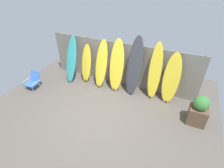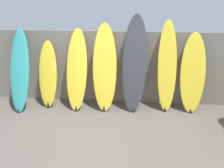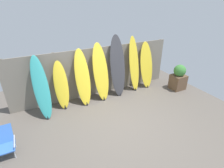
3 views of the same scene
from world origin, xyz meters
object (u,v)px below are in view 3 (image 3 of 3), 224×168
Objects in this scene: surfboard_yellow_6 at (146,65)px; planter_box at (179,78)px; surfboard_charcoal_4 at (118,67)px; surfboard_yellow_3 at (101,73)px; surfboard_yellow_5 at (134,65)px; surfboard_teal_0 at (41,88)px; surfboard_yellow_2 at (83,78)px; surfboard_yellow_1 at (61,86)px; beach_chair at (3,142)px.

surfboard_yellow_6 is 1.79× the size of planter_box.
surfboard_charcoal_4 is 1.36m from surfboard_yellow_6.
surfboard_yellow_5 reaches higher than surfboard_yellow_3.
surfboard_yellow_5 reaches higher than surfboard_teal_0.
surfboard_yellow_2 is at bearing 5.46° from surfboard_teal_0.
surfboard_teal_0 is 1.34m from surfboard_yellow_2.
surfboard_yellow_5 reaches higher than planter_box.
surfboard_yellow_2 is 0.90× the size of surfboard_yellow_5.
surfboard_yellow_1 is 0.85× the size of surfboard_yellow_2.
surfboard_yellow_3 reaches higher than beach_chair.
surfboard_teal_0 is at bearing -177.19° from surfboard_yellow_6.
surfboard_yellow_5 is 2.06× the size of planter_box.
surfboard_teal_0 is 2.93× the size of beach_chair.
surfboard_charcoal_4 is 1.21× the size of surfboard_yellow_6.
surfboard_yellow_3 is at bearing -176.38° from surfboard_yellow_5.
planter_box is (1.02, -0.81, -0.42)m from surfboard_yellow_6.
surfboard_yellow_5 reaches higher than surfboard_yellow_1.
surfboard_yellow_1 is 2.10m from surfboard_charcoal_4.
surfboard_yellow_1 is 0.87× the size of surfboard_yellow_6.
surfboard_yellow_1 is 2.24m from beach_chair.
planter_box is at bearing -18.06° from surfboard_charcoal_4.
surfboard_yellow_2 is 0.93× the size of surfboard_yellow_3.
surfboard_yellow_2 is 0.66m from surfboard_yellow_3.
surfboard_yellow_2 is at bearing -177.82° from surfboard_yellow_5.
surfboard_teal_0 is at bearing 23.13° from beach_chair.
beach_chair is (-5.13, -1.40, -0.58)m from surfboard_yellow_6.
surfboard_yellow_2 is 2.70m from surfboard_yellow_6.
surfboard_yellow_1 is at bearing 14.06° from beach_chair.
surfboard_yellow_1 is 2.50× the size of beach_chair.
planter_box is at bearing -9.92° from surfboard_yellow_1.
planter_box is (2.36, -0.77, -0.61)m from surfboard_charcoal_4.
surfboard_yellow_5 is (1.44, 0.09, 0.04)m from surfboard_yellow_3.
surfboard_charcoal_4 is at bearing 3.30° from surfboard_teal_0.
surfboard_yellow_1 is 0.79× the size of surfboard_yellow_3.
surfboard_yellow_5 is 1.89m from planter_box.
surfboard_charcoal_4 is (2.69, 0.16, 0.18)m from surfboard_teal_0.
beach_chair is at bearing -162.72° from surfboard_yellow_5.
surfboard_teal_0 is 0.65m from surfboard_yellow_1.
surfboard_teal_0 is at bearing -165.28° from surfboard_yellow_1.
surfboard_charcoal_4 is at bearing 3.20° from surfboard_yellow_3.
beach_chair is at bearing -160.25° from surfboard_charcoal_4.
surfboard_charcoal_4 reaches higher than surfboard_yellow_3.
surfboard_yellow_6 is at bearing -0.96° from surfboard_yellow_5.
beach_chair is at bearing -132.36° from surfboard_teal_0.
surfboard_teal_0 is 1.82× the size of planter_box.
surfboard_yellow_2 reaches higher than beach_chair.
planter_box is at bearing -6.94° from surfboard_teal_0.
beach_chair is (-3.78, -1.36, -0.78)m from surfboard_charcoal_4.
surfboard_yellow_5 is at bearing 3.45° from surfboard_teal_0.
beach_chair is at bearing -141.42° from surfboard_yellow_1.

